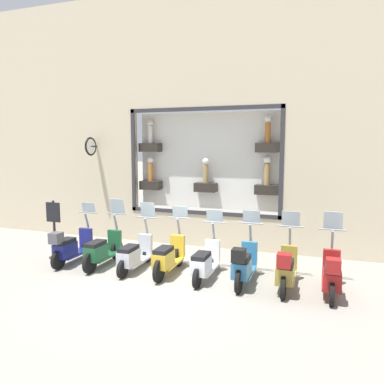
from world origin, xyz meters
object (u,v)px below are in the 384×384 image
scooter_silver_5 (134,255)px  scooter_olive_1 (286,269)px  scooter_white_3 (205,262)px  scooter_green_6 (102,250)px  shop_sign_post (54,227)px  scooter_teal_2 (244,265)px  scooter_navy_7 (70,247)px  scooter_yellow_4 (168,257)px  scooter_red_0 (332,275)px

scooter_silver_5 → scooter_olive_1: bearing=-90.9°
scooter_white_3 → scooter_green_6: (0.01, 2.81, 0.03)m
scooter_white_3 → scooter_green_6: scooter_green_6 is taller
scooter_white_3 → shop_sign_post: size_ratio=1.10×
scooter_olive_1 → scooter_green_6: scooter_green_6 is taller
scooter_teal_2 → scooter_navy_7: scooter_teal_2 is taller
scooter_yellow_4 → scooter_navy_7: bearing=91.4°
scooter_silver_5 → shop_sign_post: size_ratio=1.10×
scooter_red_0 → shop_sign_post: size_ratio=1.10×
scooter_white_3 → scooter_navy_7: (-0.06, 3.74, 0.06)m
scooter_white_3 → scooter_yellow_4: scooter_yellow_4 is taller
scooter_olive_1 → scooter_navy_7: (-0.00, 5.62, -0.00)m
scooter_olive_1 → shop_sign_post: size_ratio=1.10×
scooter_red_0 → scooter_silver_5: scooter_red_0 is taller
scooter_green_6 → shop_sign_post: bearing=81.8°
scooter_silver_5 → scooter_teal_2: bearing=-91.1°
scooter_teal_2 → scooter_silver_5: bearing=88.9°
scooter_olive_1 → scooter_silver_5: size_ratio=1.01×
scooter_olive_1 → scooter_white_3: (0.06, 1.87, -0.06)m
scooter_white_3 → scooter_green_6: size_ratio=0.99×
scooter_olive_1 → scooter_navy_7: scooter_olive_1 is taller
scooter_red_0 → scooter_yellow_4: scooter_red_0 is taller
scooter_teal_2 → shop_sign_post: (0.31, 5.44, 0.40)m
scooter_red_0 → scooter_yellow_4: (0.07, 3.74, -0.02)m
scooter_red_0 → scooter_green_6: size_ratio=0.99×
scooter_red_0 → scooter_teal_2: (0.00, 1.87, 0.01)m
scooter_white_3 → scooter_navy_7: size_ratio=0.99×
scooter_teal_2 → shop_sign_post: 5.47m
scooter_teal_2 → scooter_white_3: 0.94m
scooter_green_6 → scooter_silver_5: bearing=-90.5°
scooter_red_0 → scooter_teal_2: size_ratio=0.99×
scooter_white_3 → shop_sign_post: 4.54m
scooter_navy_7 → shop_sign_post: (0.31, 0.76, 0.41)m
scooter_silver_5 → scooter_navy_7: 1.87m
scooter_silver_5 → scooter_green_6: bearing=89.5°
shop_sign_post → scooter_yellow_4: bearing=-93.9°
scooter_navy_7 → scooter_red_0: bearing=-90.0°
scooter_green_6 → shop_sign_post: (0.24, 1.70, 0.44)m
scooter_teal_2 → scooter_olive_1: bearing=-90.2°
scooter_red_0 → scooter_white_3: size_ratio=1.00×
scooter_teal_2 → scooter_navy_7: bearing=90.1°
scooter_yellow_4 → scooter_silver_5: (-0.01, 0.94, -0.03)m
scooter_yellow_4 → shop_sign_post: 3.60m
scooter_yellow_4 → scooter_silver_5: size_ratio=1.01×
scooter_yellow_4 → shop_sign_post: shop_sign_post is taller
scooter_yellow_4 → shop_sign_post: (0.25, 3.57, 0.43)m
scooter_olive_1 → scooter_yellow_4: 2.81m
scooter_olive_1 → scooter_yellow_4: size_ratio=0.99×
scooter_red_0 → scooter_white_3: (0.06, 2.81, -0.06)m
scooter_red_0 → scooter_silver_5: size_ratio=1.00×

